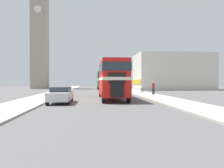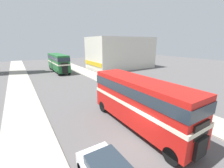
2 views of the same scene
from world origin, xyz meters
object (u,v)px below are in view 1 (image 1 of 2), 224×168
double_decker_bus (112,77)px  bicycle_on_pavement (142,90)px  car_parked_near (61,95)px  pedestrian_walking (153,87)px  church_tower (40,19)px  bus_distant (103,79)px

double_decker_bus → bicycle_on_pavement: size_ratio=5.76×
car_parked_near → pedestrian_walking: 14.91m
car_parked_near → double_decker_bus: bearing=36.4°
double_decker_bus → car_parked_near: size_ratio=2.28×
pedestrian_walking → double_decker_bus: bearing=-136.1°
bicycle_on_pavement → church_tower: 36.47m
bicycle_on_pavement → pedestrian_walking: bearing=-85.9°
bicycle_on_pavement → church_tower: size_ratio=0.05×
car_parked_near → church_tower: size_ratio=0.12×
double_decker_bus → pedestrian_walking: bearing=43.9°
bus_distant → bicycle_on_pavement: size_ratio=6.21×
double_decker_bus → bicycle_on_pavement: double_decker_bus is taller
car_parked_near → bus_distant: bearing=80.6°
car_parked_near → pedestrian_walking: pedestrian_walking is taller
bus_distant → pedestrian_walking: size_ratio=6.06×
bicycle_on_pavement → bus_distant: bearing=108.4°
pedestrian_walking → bicycle_on_pavement: size_ratio=1.03×
bus_distant → pedestrian_walking: bus_distant is taller
bus_distant → bicycle_on_pavement: 17.84m
pedestrian_walking → church_tower: size_ratio=0.05×
bus_distant → car_parked_near: 32.37m
double_decker_bus → bus_distant: (0.35, 28.23, 0.05)m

